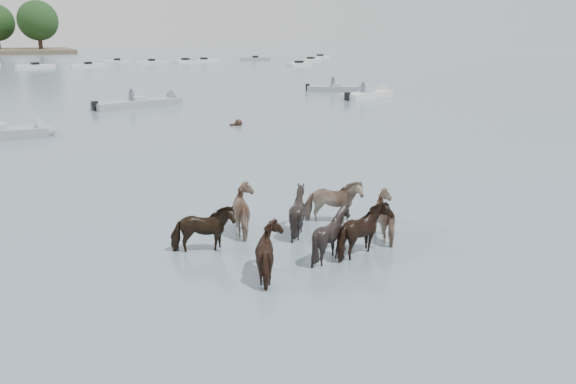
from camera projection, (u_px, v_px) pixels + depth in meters
name	position (u px, v px, depth m)	size (l,w,h in m)	color
ground	(297.00, 250.00, 13.83)	(400.00, 400.00, 0.00)	#495C69
pony_herd	(306.00, 224.00, 14.08)	(6.08, 4.36, 1.36)	black
swimming_pony	(238.00, 124.00, 32.20)	(0.72, 0.44, 0.44)	black
motorboat_b	(14.00, 133.00, 28.48)	(5.26, 1.83, 1.92)	gray
motorboat_c	(149.00, 103.00, 40.63)	(6.95, 3.46, 1.92)	gray
motorboat_d	(373.00, 94.00, 45.97)	(5.90, 3.61, 1.92)	silver
motorboat_e	(346.00, 89.00, 50.38)	(5.63, 4.34, 1.92)	gray
distant_flotilla	(48.00, 66.00, 84.17)	(102.99, 25.16, 0.93)	gray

